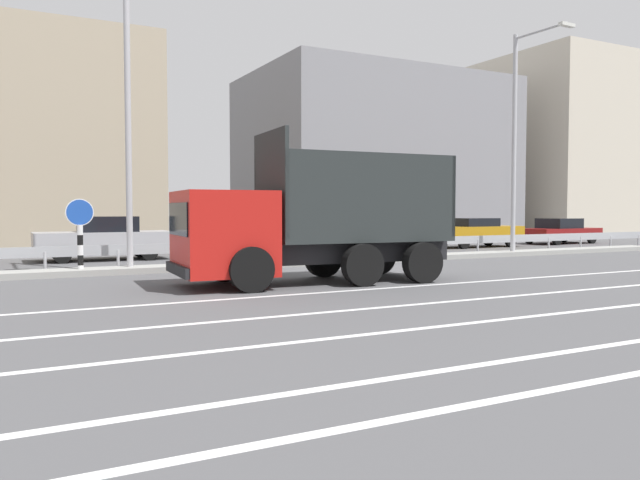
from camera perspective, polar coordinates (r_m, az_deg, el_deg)
ground_plane at (r=19.29m, az=2.34°, el=-2.76°), size 320.00×320.00×0.00m
lane_strip_0 at (r=14.45m, az=3.08°, el=-4.62°), size 62.77×0.16×0.01m
lane_strip_1 at (r=12.46m, az=8.79°, el=-5.84°), size 62.77×0.16×0.01m
lane_strip_2 at (r=10.90m, az=15.28°, el=-7.15°), size 62.77×0.16×0.01m
lane_strip_4 at (r=9.45m, az=24.47°, el=-8.83°), size 62.77×0.16×0.01m
median_island at (r=21.17m, az=-0.60°, el=-2.02°), size 34.52×1.10×0.18m
median_guardrail at (r=22.15m, az=-1.93°, el=-0.57°), size 62.77×0.09×0.78m
dump_truck at (r=15.60m, az=-3.00°, el=0.60°), size 7.25×3.01×3.79m
median_road_sign at (r=18.92m, az=-21.09°, el=0.47°), size 0.77×0.16×2.18m
street_lamp_1 at (r=19.44m, az=-17.08°, el=13.94°), size 0.70×2.70×10.22m
street_lamp_2 at (r=26.53m, az=17.68°, el=9.38°), size 0.71×2.64×8.87m
parked_car_3 at (r=24.33m, az=-19.11°, el=0.13°), size 4.82×1.98×1.62m
parked_car_4 at (r=25.96m, az=-5.61°, el=0.27°), size 4.92×2.16×1.39m
parked_car_5 at (r=28.81m, az=5.39°, el=0.66°), size 4.26×2.05×1.61m
parked_car_6 at (r=31.94m, az=14.11°, el=0.70°), size 4.84×1.78×1.45m
parked_car_7 at (r=36.78m, az=21.11°, el=0.79°), size 4.90×2.25×1.39m
background_building_1 at (r=44.11m, az=4.93°, el=7.44°), size 16.99×11.73×10.89m
background_building_2 at (r=57.88m, az=22.98°, el=7.43°), size 19.87×13.82×13.55m
church_tower at (r=49.73m, az=-22.15°, el=6.38°), size 3.60×3.60×11.49m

